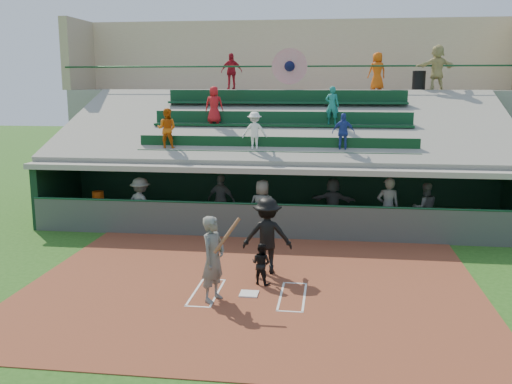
# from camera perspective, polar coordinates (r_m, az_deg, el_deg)

# --- Properties ---
(ground) EXTENTS (100.00, 100.00, 0.00)m
(ground) POSITION_cam_1_polar(r_m,az_deg,el_deg) (13.61, -0.70, -10.27)
(ground) COLOR #235016
(ground) RESTS_ON ground
(dirt_slab) EXTENTS (11.00, 9.00, 0.02)m
(dirt_slab) POSITION_cam_1_polar(r_m,az_deg,el_deg) (14.07, -0.41, -9.51)
(dirt_slab) COLOR brown
(dirt_slab) RESTS_ON ground
(home_plate) EXTENTS (0.43, 0.43, 0.03)m
(home_plate) POSITION_cam_1_polar(r_m,az_deg,el_deg) (13.60, -0.70, -10.14)
(home_plate) COLOR white
(home_plate) RESTS_ON dirt_slab
(batters_box_chalk) EXTENTS (2.65, 1.85, 0.01)m
(batters_box_chalk) POSITION_cam_1_polar(r_m,az_deg,el_deg) (13.61, -0.70, -10.18)
(batters_box_chalk) COLOR silver
(batters_box_chalk) RESTS_ON dirt_slab
(dugout_floor) EXTENTS (16.00, 3.50, 0.04)m
(dugout_floor) POSITION_cam_1_polar(r_m,az_deg,el_deg) (20.01, 2.09, -3.29)
(dugout_floor) COLOR gray
(dugout_floor) RESTS_ON ground
(concourse_slab) EXTENTS (20.00, 3.00, 4.60)m
(concourse_slab) POSITION_cam_1_polar(r_m,az_deg,el_deg) (26.26, 3.55, 5.13)
(concourse_slab) COLOR gray
(concourse_slab) RESTS_ON ground
(grandstand) EXTENTS (20.40, 10.40, 7.80)m
(grandstand) POSITION_cam_1_polar(r_m,az_deg,el_deg) (23.30, 3.00, 4.32)
(grandstand) COLOR #494E49
(grandstand) RESTS_ON ground
(batter_at_plate) EXTENTS (0.97, 0.84, 1.97)m
(batter_at_plate) POSITION_cam_1_polar(r_m,az_deg,el_deg) (12.98, -4.29, -6.65)
(batter_at_plate) COLOR #545752
(batter_at_plate) RESTS_ON dirt_slab
(catcher) EXTENTS (0.62, 0.56, 1.04)m
(catcher) POSITION_cam_1_polar(r_m,az_deg,el_deg) (14.11, 0.51, -7.17)
(catcher) COLOR black
(catcher) RESTS_ON dirt_slab
(home_umpire) EXTENTS (1.34, 0.84, 1.99)m
(home_umpire) POSITION_cam_1_polar(r_m,az_deg,el_deg) (14.82, 1.13, -4.37)
(home_umpire) COLOR black
(home_umpire) RESTS_ON dirt_slab
(dugout_bench) EXTENTS (13.91, 0.96, 0.42)m
(dugout_bench) POSITION_cam_1_polar(r_m,az_deg,el_deg) (21.09, 3.18, -1.93)
(dugout_bench) COLOR olive
(dugout_bench) RESTS_ON dugout_floor
(white_table) EXTENTS (1.01, 0.89, 0.74)m
(white_table) POSITION_cam_1_polar(r_m,az_deg,el_deg) (20.82, -15.33, -2.02)
(white_table) COLOR silver
(white_table) RESTS_ON dugout_floor
(water_cooler) EXTENTS (0.40, 0.40, 0.40)m
(water_cooler) POSITION_cam_1_polar(r_m,az_deg,el_deg) (20.74, -15.51, -0.48)
(water_cooler) COLOR #E3520D
(water_cooler) RESTS_ON white_table
(dugout_player_a) EXTENTS (1.33, 1.08, 1.80)m
(dugout_player_a) POSITION_cam_1_polar(r_m,az_deg,el_deg) (19.32, -11.45, -1.22)
(dugout_player_a) COLOR #545752
(dugout_player_a) RESTS_ON dugout_floor
(dugout_player_b) EXTENTS (1.12, 0.74, 1.77)m
(dugout_player_b) POSITION_cam_1_polar(r_m,az_deg,el_deg) (19.74, -3.48, -0.81)
(dugout_player_b) COLOR #52544F
(dugout_player_b) RESTS_ON dugout_floor
(dugout_player_c) EXTENTS (0.94, 0.66, 1.82)m
(dugout_player_c) POSITION_cam_1_polar(r_m,az_deg,el_deg) (18.37, 0.64, -1.58)
(dugout_player_c) COLOR #535551
(dugout_player_c) RESTS_ON dugout_floor
(dugout_player_d) EXTENTS (1.59, 0.74, 1.65)m
(dugout_player_d) POSITION_cam_1_polar(r_m,az_deg,el_deg) (19.90, 7.69, -0.97)
(dugout_player_d) COLOR #595B56
(dugout_player_d) RESTS_ON dugout_floor
(dugout_player_e) EXTENTS (0.72, 0.49, 1.94)m
(dugout_player_e) POSITION_cam_1_polar(r_m,az_deg,el_deg) (18.62, 13.05, -1.52)
(dugout_player_e) COLOR #50534E
(dugout_player_e) RESTS_ON dugout_floor
(dugout_player_f) EXTENTS (0.90, 0.75, 1.69)m
(dugout_player_f) POSITION_cam_1_polar(r_m,az_deg,el_deg) (19.43, 16.53, -1.55)
(dugout_player_f) COLOR #575A55
(dugout_player_f) RESTS_ON dugout_floor
(trash_bin) EXTENTS (0.54, 0.54, 0.80)m
(trash_bin) POSITION_cam_1_polar(r_m,az_deg,el_deg) (25.10, 15.97, 10.66)
(trash_bin) COLOR black
(trash_bin) RESTS_ON concourse_slab
(concourse_staff_a) EXTENTS (1.01, 0.68, 1.60)m
(concourse_staff_a) POSITION_cam_1_polar(r_m,az_deg,el_deg) (25.62, -2.45, 11.94)
(concourse_staff_a) COLOR #AC1321
(concourse_staff_a) RESTS_ON concourse_slab
(concourse_staff_b) EXTENTS (0.91, 0.75, 1.60)m
(concourse_staff_b) POSITION_cam_1_polar(r_m,az_deg,el_deg) (25.29, 12.02, 11.73)
(concourse_staff_b) COLOR #D2520C
(concourse_staff_b) RESTS_ON concourse_slab
(concourse_staff_c) EXTENTS (1.79, 1.04, 1.84)m
(concourse_staff_c) POSITION_cam_1_polar(r_m,az_deg,el_deg) (24.95, 17.64, 11.77)
(concourse_staff_c) COLOR tan
(concourse_staff_c) RESTS_ON concourse_slab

